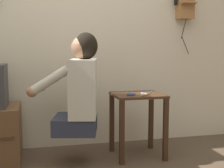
{
  "coord_description": "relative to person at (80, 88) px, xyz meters",
  "views": [
    {
      "loc": [
        -0.39,
        -2.01,
        1.01
      ],
      "look_at": [
        0.26,
        0.63,
        0.69
      ],
      "focal_mm": 50.0,
      "sensor_mm": 36.0,
      "label": 1
    }
  ],
  "objects": [
    {
      "name": "wall_back",
      "position": [
        0.03,
        0.55,
        0.61
      ],
      "size": [
        6.8,
        0.05,
        2.55
      ],
      "color": "beige",
      "rests_on": "ground_plane"
    },
    {
      "name": "side_table",
      "position": [
        0.54,
        0.07,
        -0.23
      ],
      "size": [
        0.45,
        0.41,
        0.59
      ],
      "color": "#422819",
      "rests_on": "ground_plane"
    },
    {
      "name": "person",
      "position": [
        0.0,
        0.0,
        0.0
      ],
      "size": [
        0.62,
        0.52,
        0.85
      ],
      "rotation": [
        0.0,
        0.0,
        1.33
      ],
      "color": "#2D3347",
      "rests_on": "ground_plane"
    },
    {
      "name": "cell_phone_held",
      "position": [
        0.46,
        0.01,
        -0.08
      ],
      "size": [
        0.11,
        0.14,
        0.01
      ],
      "rotation": [
        0.0,
        0.0,
        -0.43
      ],
      "color": "navy",
      "rests_on": "side_table"
    },
    {
      "name": "cell_phone_spare",
      "position": [
        0.63,
        0.09,
        -0.08
      ],
      "size": [
        0.13,
        0.13,
        0.01
      ],
      "rotation": [
        0.0,
        0.0,
        -0.74
      ],
      "color": "silver",
      "rests_on": "side_table"
    },
    {
      "name": "toothbrush",
      "position": [
        0.57,
        -0.06,
        -0.07
      ],
      "size": [
        0.13,
        0.11,
        0.02
      ],
      "rotation": [
        0.0,
        0.0,
        2.3
      ],
      "color": "orange",
      "rests_on": "side_table"
    }
  ]
}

